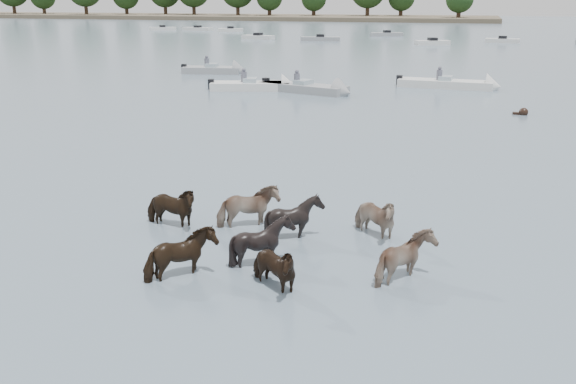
# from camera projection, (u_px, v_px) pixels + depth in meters

# --- Properties ---
(ground) EXTENTS (400.00, 400.00, 0.00)m
(ground) POSITION_uv_depth(u_px,v_px,m) (239.00, 256.00, 13.29)
(ground) COLOR slate
(ground) RESTS_ON ground
(shoreline) EXTENTS (160.00, 30.00, 1.00)m
(shoreline) POSITION_uv_depth(u_px,v_px,m) (198.00, 17.00, 169.13)
(shoreline) COLOR #4C4233
(shoreline) RESTS_ON ground
(pony_herd) EXTENTS (7.21, 4.77, 1.28)m
(pony_herd) POSITION_uv_depth(u_px,v_px,m) (273.00, 235.00, 13.37)
(pony_herd) COLOR black
(pony_herd) RESTS_ON ground
(swimming_pony) EXTENTS (0.72, 0.44, 0.44)m
(swimming_pony) POSITION_uv_depth(u_px,v_px,m) (522.00, 113.00, 29.33)
(swimming_pony) COLOR black
(swimming_pony) RESTS_ON ground
(motorboat_a) EXTENTS (5.47, 2.97, 1.92)m
(motorboat_a) POSITION_uv_depth(u_px,v_px,m) (262.00, 86.00, 37.22)
(motorboat_a) COLOR silver
(motorboat_a) RESTS_ON ground
(motorboat_b) EXTENTS (6.16, 3.26, 1.92)m
(motorboat_b) POSITION_uv_depth(u_px,v_px,m) (315.00, 89.00, 35.98)
(motorboat_b) COLOR gray
(motorboat_b) RESTS_ON ground
(motorboat_c) EXTENTS (6.47, 1.99, 1.92)m
(motorboat_c) POSITION_uv_depth(u_px,v_px,m) (458.00, 85.00, 37.92)
(motorboat_c) COLOR silver
(motorboat_c) RESTS_ON ground
(motorboat_f) EXTENTS (5.02, 2.41, 1.92)m
(motorboat_f) POSITION_uv_depth(u_px,v_px,m) (221.00, 70.00, 45.47)
(motorboat_f) COLOR gray
(motorboat_f) RESTS_ON ground
(distant_flotilla) EXTENTS (101.59, 28.88, 0.93)m
(distant_flotilla) POSITION_uv_depth(u_px,v_px,m) (442.00, 38.00, 82.39)
(distant_flotilla) COLOR silver
(distant_flotilla) RESTS_ON ground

